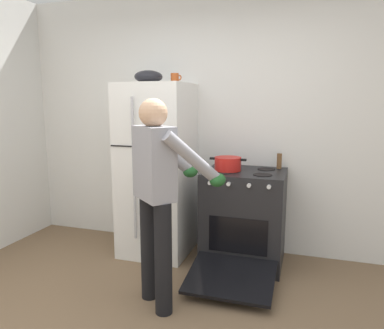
% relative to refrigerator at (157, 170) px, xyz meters
% --- Properties ---
extents(kitchen_wall_back, '(6.00, 0.10, 2.70)m').
position_rel_refrigerator_xyz_m(kitchen_wall_back, '(0.51, 0.38, 0.47)').
color(kitchen_wall_back, white).
rests_on(kitchen_wall_back, ground).
extents(refrigerator, '(0.68, 0.72, 1.75)m').
position_rel_refrigerator_xyz_m(refrigerator, '(0.00, 0.00, 0.00)').
color(refrigerator, white).
rests_on(refrigerator, ground).
extents(stove_range, '(0.76, 1.22, 0.92)m').
position_rel_refrigerator_xyz_m(stove_range, '(0.91, -0.02, -0.43)').
color(stove_range, black).
rests_on(stove_range, ground).
extents(person_cook, '(0.70, 0.74, 1.60)m').
position_rel_refrigerator_xyz_m(person_cook, '(0.42, -0.95, 0.08)').
color(person_cook, black).
rests_on(person_cook, ground).
extents(red_pot, '(0.35, 0.25, 0.13)m').
position_rel_refrigerator_xyz_m(red_pot, '(0.75, -0.05, 0.11)').
color(red_pot, red).
rests_on(red_pot, stove_range).
extents(coffee_mug, '(0.11, 0.08, 0.10)m').
position_rel_refrigerator_xyz_m(coffee_mug, '(0.18, 0.05, 0.93)').
color(coffee_mug, '#B24C1E').
rests_on(coffee_mug, refrigerator).
extents(pepper_mill, '(0.05, 0.05, 0.15)m').
position_rel_refrigerator_xyz_m(pepper_mill, '(1.21, 0.20, 0.12)').
color(pepper_mill, brown).
rests_on(pepper_mill, stove_range).
extents(mixing_bowl, '(0.28, 0.28, 0.13)m').
position_rel_refrigerator_xyz_m(mixing_bowl, '(-0.08, 0.00, 0.94)').
color(mixing_bowl, black).
rests_on(mixing_bowl, refrigerator).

